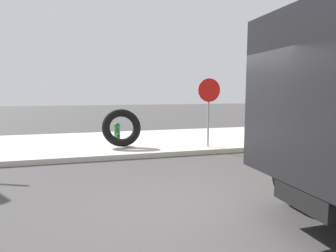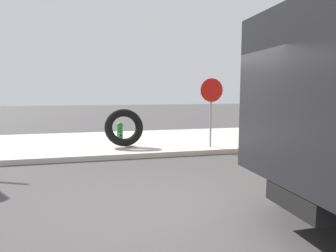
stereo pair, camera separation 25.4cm
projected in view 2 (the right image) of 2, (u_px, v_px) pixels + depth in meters
ground_plane at (183, 213)px, 4.65m from camera, size 80.00×80.00×0.00m
sidewalk_curb at (134, 142)px, 10.92m from camera, size 36.00×5.00×0.15m
fire_hydrant at (120, 133)px, 9.94m from camera, size 0.23×0.52×0.76m
loose_tire at (124, 127)px, 9.50m from camera, size 1.29×0.74×1.27m
stop_sign at (211, 100)px, 9.35m from camera, size 0.76×0.08×2.24m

